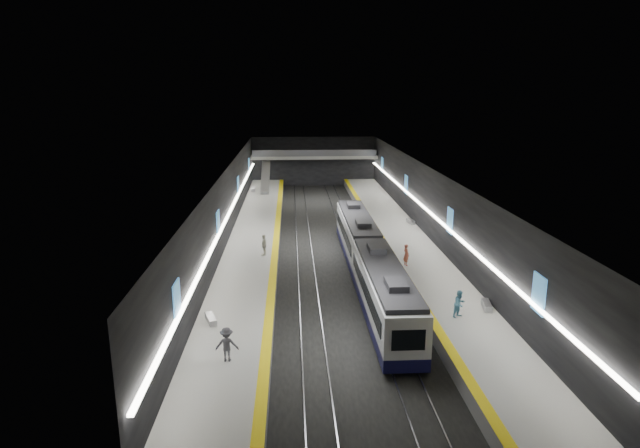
{
  "coord_description": "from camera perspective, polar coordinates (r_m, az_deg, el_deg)",
  "views": [
    {
      "loc": [
        -3.72,
        -52.05,
        15.55
      ],
      "look_at": [
        -0.85,
        0.48,
        2.2
      ],
      "focal_mm": 30.0,
      "sensor_mm": 36.0,
      "label": 1
    }
  ],
  "objects": [
    {
      "name": "bench_right_near",
      "position": [
        38.53,
        17.35,
        -8.3
      ],
      "size": [
        0.78,
        1.79,
        0.42
      ],
      "primitive_type": "cube",
      "rotation": [
        0.0,
        0.0,
        -0.18
      ],
      "color": "#99999E",
      "rests_on": "platform_right"
    },
    {
      "name": "cove_light_right",
      "position": [
        55.05,
        11.17,
        1.64
      ],
      "size": [
        0.25,
        68.6,
        0.12
      ],
      "primitive_type": "cube",
      "color": "white",
      "rests_on": "wall_right"
    },
    {
      "name": "tactile_strip_right",
      "position": [
        54.79,
        6.47,
        -1.23
      ],
      "size": [
        0.6,
        70.0,
        0.02
      ],
      "primitive_type": "cube",
      "color": "yellow",
      "rests_on": "platform_right"
    },
    {
      "name": "cove_light_left",
      "position": [
        53.71,
        -9.55,
        1.4
      ],
      "size": [
        0.25,
        68.6,
        0.12
      ],
      "primitive_type": "cube",
      "color": "white",
      "rests_on": "wall_left"
    },
    {
      "name": "tile_surface_right",
      "position": [
        55.2,
        8.72,
        -1.2
      ],
      "size": [
        5.0,
        70.0,
        0.02
      ],
      "primitive_type": "cube",
      "color": "#B6B6B0",
      "rests_on": "platform_right"
    },
    {
      "name": "train",
      "position": [
        43.71,
        5.22,
        -3.61
      ],
      "size": [
        2.69,
        30.05,
        3.6
      ],
      "color": "#10103C",
      "rests_on": "ground"
    },
    {
      "name": "ceiling",
      "position": [
        52.73,
        0.96,
        6.0
      ],
      "size": [
        20.0,
        70.0,
        0.04
      ],
      "primitive_type": "cube",
      "rotation": [
        3.14,
        0.0,
        0.0
      ],
      "color": "beige",
      "rests_on": "wall_left"
    },
    {
      "name": "passenger_left_b",
      "position": [
        30.36,
        -9.91,
        -12.56
      ],
      "size": [
        1.27,
        0.74,
        1.95
      ],
      "primitive_type": "imported",
      "rotation": [
        0.0,
        0.0,
        3.13
      ],
      "color": "#45454D",
      "rests_on": "platform_left"
    },
    {
      "name": "escalator",
      "position": [
        79.16,
        -5.85,
        4.97
      ],
      "size": [
        1.2,
        7.5,
        3.92
      ],
      "primitive_type": "cube",
      "rotation": [
        0.44,
        0.0,
        0.0
      ],
      "color": "#99999E",
      "rests_on": "platform_left"
    },
    {
      "name": "tactile_strip_left",
      "position": [
        54.07,
        -4.69,
        -1.4
      ],
      "size": [
        0.6,
        70.0,
        0.02
      ],
      "primitive_type": "cube",
      "color": "yellow",
      "rests_on": "platform_left"
    },
    {
      "name": "wall_back",
      "position": [
        87.9,
        -0.68,
        6.69
      ],
      "size": [
        20.0,
        0.04,
        8.0
      ],
      "primitive_type": "cube",
      "color": "black",
      "rests_on": "ground"
    },
    {
      "name": "bench_right_far",
      "position": [
        60.3,
        9.63,
        0.27
      ],
      "size": [
        0.71,
        1.73,
        0.41
      ],
      "primitive_type": "cube",
      "rotation": [
        0.0,
        0.0,
        0.15
      ],
      "color": "#99999E",
      "rests_on": "platform_right"
    },
    {
      "name": "ground",
      "position": [
        54.46,
        0.92,
        -2.36
      ],
      "size": [
        70.0,
        70.0,
        0.0
      ],
      "primitive_type": "plane",
      "color": "black",
      "rests_on": "ground"
    },
    {
      "name": "mezzanine_bridge",
      "position": [
        85.71,
        -0.62,
        7.19
      ],
      "size": [
        20.0,
        3.0,
        1.5
      ],
      "color": "gray",
      "rests_on": "wall_left"
    },
    {
      "name": "wall_right",
      "position": [
        55.06,
        11.38,
        1.85
      ],
      "size": [
        0.04,
        70.0,
        8.0
      ],
      "primitive_type": "cube",
      "color": "black",
      "rests_on": "ground"
    },
    {
      "name": "platform_right",
      "position": [
        55.34,
        8.7,
        -1.71
      ],
      "size": [
        5.0,
        70.0,
        1.0
      ],
      "primitive_type": "cube",
      "color": "slate",
      "rests_on": "ground"
    },
    {
      "name": "tile_surface_left",
      "position": [
        54.18,
        -7.01,
        -1.44
      ],
      "size": [
        5.0,
        70.0,
        0.02
      ],
      "primitive_type": "cube",
      "color": "#B6B6B0",
      "rests_on": "platform_left"
    },
    {
      "name": "rails",
      "position": [
        54.44,
        0.92,
        -2.29
      ],
      "size": [
        6.52,
        70.0,
        0.12
      ],
      "color": "gray",
      "rests_on": "ground"
    },
    {
      "name": "wall_front",
      "position": [
        20.93,
        8.12,
        -19.42
      ],
      "size": [
        20.0,
        0.04,
        8.0
      ],
      "primitive_type": "cube",
      "color": "black",
      "rests_on": "ground"
    },
    {
      "name": "platform_left",
      "position": [
        54.32,
        -7.0,
        -1.96
      ],
      "size": [
        5.0,
        70.0,
        1.0
      ],
      "primitive_type": "cube",
      "color": "slate",
      "rests_on": "ground"
    },
    {
      "name": "wall_left",
      "position": [
        53.69,
        -9.77,
        1.61
      ],
      "size": [
        0.04,
        70.0,
        8.0
      ],
      "primitive_type": "cube",
      "color": "black",
      "rests_on": "ground"
    },
    {
      "name": "bench_left_far",
      "position": [
        78.97,
        -7.13,
        3.68
      ],
      "size": [
        0.58,
        1.93,
        0.47
      ],
      "primitive_type": "cube",
      "rotation": [
        0.0,
        0.0,
        0.02
      ],
      "color": "#99999E",
      "rests_on": "platform_left"
    },
    {
      "name": "ad_posters",
      "position": [
        54.32,
        0.87,
        2.5
      ],
      "size": [
        19.94,
        53.5,
        2.2
      ],
      "color": "#4085C1",
      "rests_on": "wall_left"
    },
    {
      "name": "bench_left_near",
      "position": [
        35.5,
        -11.58,
        -9.9
      ],
      "size": [
        1.0,
        1.74,
        0.41
      ],
      "primitive_type": "cube",
      "rotation": [
        0.0,
        0.0,
        0.34
      ],
      "color": "#99999E",
      "rests_on": "platform_left"
    },
    {
      "name": "passenger_right_b",
      "position": [
        36.39,
        14.66,
        -8.26
      ],
      "size": [
        1.12,
        1.07,
        1.83
      ],
      "primitive_type": "imported",
      "rotation": [
        0.0,
        0.0,
        0.58
      ],
      "color": "teal",
      "rests_on": "platform_right"
    },
    {
      "name": "passenger_left_a",
      "position": [
        48.06,
        -5.99,
        -2.26
      ],
      "size": [
        0.74,
        1.21,
        1.93
      ],
      "primitive_type": "imported",
      "rotation": [
        0.0,
        0.0,
        -1.83
      ],
      "color": "silver",
      "rests_on": "platform_left"
    },
    {
      "name": "passenger_right_a",
      "position": [
        45.76,
        9.18,
        -3.28
      ],
      "size": [
        0.63,
        0.77,
        1.84
      ],
      "primitive_type": "imported",
      "rotation": [
        0.0,
        0.0,
        1.89
      ],
      "color": "#B95745",
      "rests_on": "platform_right"
    }
  ]
}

